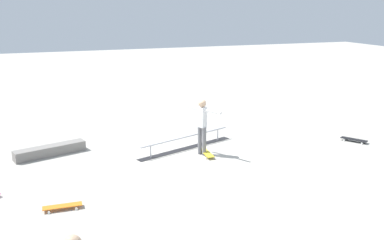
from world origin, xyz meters
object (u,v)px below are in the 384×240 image
(skateboard_main, at_px, (207,153))
(loose_skateboard_orange, at_px, (62,206))
(grind_rail, at_px, (186,143))
(skater_main, at_px, (202,123))
(skate_ledge, at_px, (50,151))
(loose_skateboard_black, at_px, (354,140))

(skateboard_main, height_order, loose_skateboard_orange, same)
(grind_rail, bearing_deg, skater_main, 91.24)
(skateboard_main, bearing_deg, skater_main, -140.34)
(skate_ledge, relative_size, skater_main, 1.23)
(skate_ledge, bearing_deg, loose_skateboard_orange, 91.13)
(skateboard_main, distance_m, loose_skateboard_black, 4.79)
(skater_main, relative_size, skateboard_main, 1.98)
(grind_rail, height_order, skater_main, skater_main)
(grind_rail, height_order, skateboard_main, grind_rail)
(grind_rail, relative_size, loose_skateboard_orange, 3.99)
(skater_main, bearing_deg, skateboard_main, 7.53)
(skater_main, bearing_deg, grind_rail, 171.54)
(loose_skateboard_orange, bearing_deg, skater_main, 30.74)
(grind_rail, xyz_separation_m, loose_skateboard_orange, (3.73, 2.84, -0.09))
(skater_main, height_order, skateboard_main, skater_main)
(grind_rail, distance_m, skateboard_main, 0.85)
(skateboard_main, bearing_deg, loose_skateboard_black, 88.01)
(loose_skateboard_orange, bearing_deg, skateboard_main, 28.78)
(loose_skateboard_orange, height_order, loose_skateboard_black, same)
(skater_main, height_order, loose_skateboard_black, skater_main)
(skateboard_main, height_order, loose_skateboard_black, same)
(skateboard_main, xyz_separation_m, loose_skateboard_orange, (4.07, 2.07, 0.00))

